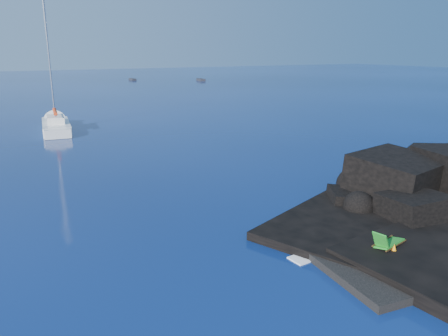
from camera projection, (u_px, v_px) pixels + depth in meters
The scene contains 8 objects.
ground at pixel (340, 289), 17.43m from camera, with size 400.00×400.00×0.00m, color #031134.
beach at pixel (406, 259), 19.92m from camera, with size 8.50×6.00×0.70m, color black.
surf_foam at pixel (345, 223), 23.97m from camera, with size 10.00×8.00×0.06m, color white, non-canonical shape.
sailboat at pixel (57, 131), 51.02m from camera, with size 2.95×14.05×14.73m, color silver, non-canonical shape.
deck_chair at pixel (390, 238), 19.72m from camera, with size 1.84×0.80×1.26m, color #1C7E21, non-canonical shape.
marker_cone at pixel (394, 250), 19.32m from camera, with size 0.39×0.39×0.59m, color orange.
distant_boat_a at pixel (133, 80), 132.71m from camera, with size 1.26×4.04×0.54m, color black.
distant_boat_b at pixel (201, 81), 130.32m from camera, with size 1.49×4.78×0.64m, color #232327.
Camera 1 is at (-11.48, -11.44, 9.26)m, focal length 35.00 mm.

